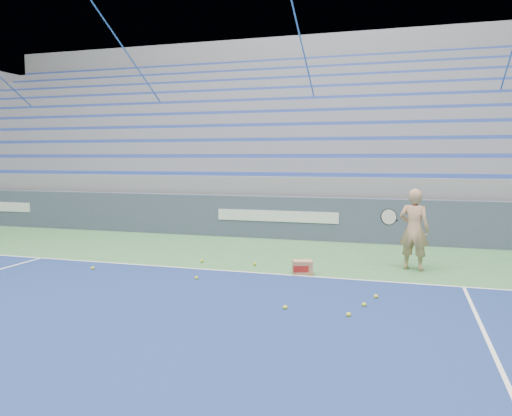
# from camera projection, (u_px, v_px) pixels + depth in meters

# --- Properties ---
(sponsor_barrier) EXTENTS (30.00, 0.32, 1.10)m
(sponsor_barrier) POSITION_uv_depth(u_px,v_px,m) (278.00, 217.00, 13.03)
(sponsor_barrier) COLOR #3E485E
(sponsor_barrier) RESTS_ON ground
(bleachers) EXTENTS (31.00, 9.15, 7.30)m
(bleachers) POSITION_uv_depth(u_px,v_px,m) (316.00, 151.00, 18.30)
(bleachers) COLOR gray
(bleachers) RESTS_ON ground
(tennis_player) EXTENTS (0.92, 0.87, 1.53)m
(tennis_player) POSITION_uv_depth(u_px,v_px,m) (414.00, 229.00, 9.32)
(tennis_player) COLOR tan
(tennis_player) RESTS_ON ground
(ball_box) EXTENTS (0.41, 0.36, 0.26)m
(ball_box) POSITION_uv_depth(u_px,v_px,m) (302.00, 268.00, 9.00)
(ball_box) COLOR #AC7B53
(ball_box) RESTS_ON ground
(tennis_ball_0) EXTENTS (0.07, 0.07, 0.07)m
(tennis_ball_0) POSITION_uv_depth(u_px,v_px,m) (255.00, 264.00, 9.76)
(tennis_ball_0) COLOR #CCDC2D
(tennis_ball_0) RESTS_ON ground
(tennis_ball_1) EXTENTS (0.07, 0.07, 0.07)m
(tennis_ball_1) POSITION_uv_depth(u_px,v_px,m) (93.00, 268.00, 9.38)
(tennis_ball_1) COLOR #CCDC2D
(tennis_ball_1) RESTS_ON ground
(tennis_ball_2) EXTENTS (0.07, 0.07, 0.07)m
(tennis_ball_2) POSITION_uv_depth(u_px,v_px,m) (364.00, 305.00, 7.05)
(tennis_ball_2) COLOR #CCDC2D
(tennis_ball_2) RESTS_ON ground
(tennis_ball_3) EXTENTS (0.07, 0.07, 0.07)m
(tennis_ball_3) POSITION_uv_depth(u_px,v_px,m) (285.00, 307.00, 6.93)
(tennis_ball_3) COLOR #CCDC2D
(tennis_ball_3) RESTS_ON ground
(tennis_ball_4) EXTENTS (0.07, 0.07, 0.07)m
(tennis_ball_4) POSITION_uv_depth(u_px,v_px,m) (376.00, 297.00, 7.47)
(tennis_ball_4) COLOR #CCDC2D
(tennis_ball_4) RESTS_ON ground
(tennis_ball_5) EXTENTS (0.07, 0.07, 0.07)m
(tennis_ball_5) POSITION_uv_depth(u_px,v_px,m) (349.00, 315.00, 6.60)
(tennis_ball_5) COLOR #CCDC2D
(tennis_ball_5) RESTS_ON ground
(tennis_ball_6) EXTENTS (0.07, 0.07, 0.07)m
(tennis_ball_6) POSITION_uv_depth(u_px,v_px,m) (197.00, 278.00, 8.63)
(tennis_ball_6) COLOR #CCDC2D
(tennis_ball_6) RESTS_ON ground
(tennis_ball_7) EXTENTS (0.07, 0.07, 0.07)m
(tennis_ball_7) POSITION_uv_depth(u_px,v_px,m) (202.00, 261.00, 10.04)
(tennis_ball_7) COLOR #CCDC2D
(tennis_ball_7) RESTS_ON ground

